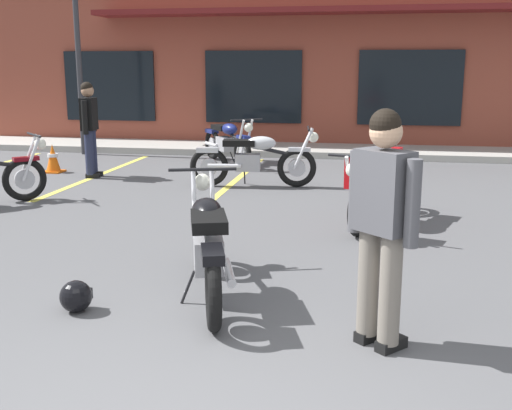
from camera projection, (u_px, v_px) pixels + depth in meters
name	position (u px, v px, depth m)	size (l,w,h in m)	color
ground_plane	(271.00, 252.00, 6.67)	(80.00, 80.00, 0.00)	#515154
sidewalk_kerb	(326.00, 150.00, 14.19)	(22.00, 1.80, 0.14)	#A8A59E
brick_storefront_building	(337.00, 65.00, 17.21)	(18.26, 6.47, 3.95)	brown
painted_stall_lines	(310.00, 181.00, 10.75)	(12.95, 4.80, 0.01)	#DBCC4C
motorcycle_foreground_classic	(208.00, 244.00, 5.34)	(0.98, 2.05, 0.98)	black
motorcycle_black_cruiser	(227.00, 141.00, 12.56)	(1.50, 1.78, 0.98)	black
motorcycle_silver_naked	(376.00, 183.00, 7.71)	(0.97, 2.04, 0.98)	black
motorcycle_blue_standard	(254.00, 159.00, 10.22)	(2.11, 0.70, 0.98)	black
person_in_black_shirt	(382.00, 216.00, 4.24)	(0.51, 0.48, 1.68)	black
person_in_shorts_foreground	(89.00, 124.00, 10.99)	(0.32, 0.61, 1.68)	black
helmet_on_pavement	(76.00, 296.00, 5.04)	(0.26, 0.26, 0.26)	black
traffic_cone	(53.00, 159.00, 11.63)	(0.34, 0.34, 0.53)	orange
parking_lot_lamp_post	(73.00, 3.00, 13.29)	(0.24, 0.76, 5.01)	#2D2D33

